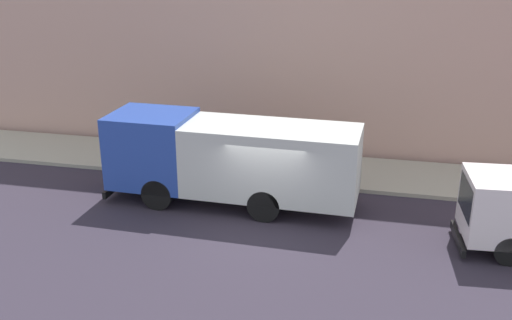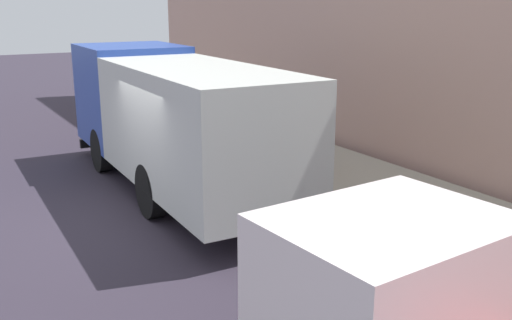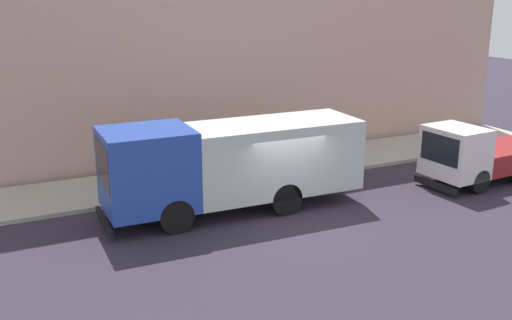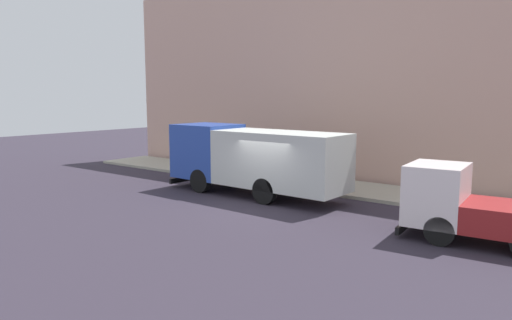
% 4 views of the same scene
% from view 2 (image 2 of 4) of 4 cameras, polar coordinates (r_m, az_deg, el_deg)
% --- Properties ---
extents(ground, '(80.00, 80.00, 0.00)m').
position_cam_2_polar(ground, '(11.36, -10.52, -5.62)').
color(ground, '#302936').
extents(sidewalk, '(3.39, 30.00, 0.14)m').
position_cam_2_polar(sidewalk, '(13.54, 8.44, -1.80)').
color(sidewalk, '#ADA794').
rests_on(sidewalk, ground).
extents(large_utility_truck, '(2.53, 8.45, 2.96)m').
position_cam_2_polar(large_utility_truck, '(12.61, -8.20, 4.38)').
color(large_utility_truck, '#2747A7').
rests_on(large_utility_truck, ground).
extents(pedestrian_walking, '(0.49, 0.49, 1.56)m').
position_cam_2_polar(pedestrian_walking, '(13.88, 5.50, 2.50)').
color(pedestrian_walking, brown).
rests_on(pedestrian_walking, sidewalk).
extents(traffic_cone_orange, '(0.45, 0.45, 0.65)m').
position_cam_2_polar(traffic_cone_orange, '(15.89, -3.99, 2.34)').
color(traffic_cone_orange, orange).
rests_on(traffic_cone_orange, sidewalk).
extents(street_sign_post, '(0.44, 0.08, 2.28)m').
position_cam_2_polar(street_sign_post, '(13.41, 1.04, 4.49)').
color(street_sign_post, '#4C5156').
rests_on(street_sign_post, sidewalk).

